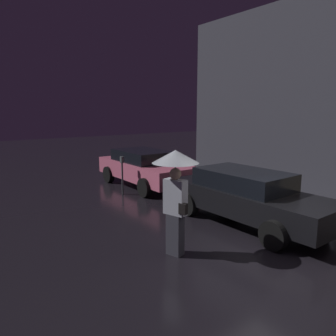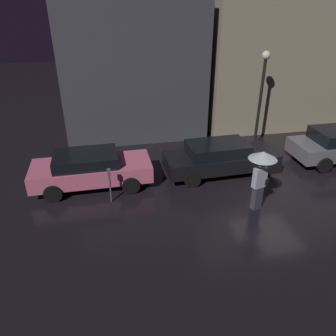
{
  "view_description": "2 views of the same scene",
  "coord_description": "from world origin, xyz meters",
  "px_view_note": "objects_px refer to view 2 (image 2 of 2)",
  "views": [
    {
      "loc": [
        3.7,
        -5.15,
        2.98
      ],
      "look_at": [
        -3.59,
        0.07,
        1.35
      ],
      "focal_mm": 35.0,
      "sensor_mm": 36.0,
      "label": 1
    },
    {
      "loc": [
        -6.27,
        -10.04,
        6.61
      ],
      "look_at": [
        -4.24,
        0.12,
        1.14
      ],
      "focal_mm": 35.0,
      "sensor_mm": 36.0,
      "label": 2
    }
  ],
  "objects_px": {
    "parked_car_black": "(220,158)",
    "pedestrian_with_umbrella": "(261,167)",
    "street_lamp_near": "(262,85)",
    "parking_meter": "(110,182)",
    "parked_car_pink": "(91,168)"
  },
  "relations": [
    {
      "from": "parked_car_black",
      "to": "pedestrian_with_umbrella",
      "type": "height_order",
      "value": "pedestrian_with_umbrella"
    },
    {
      "from": "parked_car_black",
      "to": "street_lamp_near",
      "type": "bearing_deg",
      "value": 40.15
    },
    {
      "from": "pedestrian_with_umbrella",
      "to": "street_lamp_near",
      "type": "distance_m",
      "value": 5.76
    },
    {
      "from": "parked_car_black",
      "to": "street_lamp_near",
      "type": "distance_m",
      "value": 4.28
    },
    {
      "from": "parking_meter",
      "to": "street_lamp_near",
      "type": "bearing_deg",
      "value": 27.24
    },
    {
      "from": "pedestrian_with_umbrella",
      "to": "parking_meter",
      "type": "distance_m",
      "value": 5.19
    },
    {
      "from": "parked_car_pink",
      "to": "pedestrian_with_umbrella",
      "type": "distance_m",
      "value": 6.3
    },
    {
      "from": "parked_car_black",
      "to": "parked_car_pink",
      "type": "bearing_deg",
      "value": 177.41
    },
    {
      "from": "pedestrian_with_umbrella",
      "to": "parked_car_black",
      "type": "bearing_deg",
      "value": -97.45
    },
    {
      "from": "parked_car_black",
      "to": "street_lamp_near",
      "type": "height_order",
      "value": "street_lamp_near"
    },
    {
      "from": "street_lamp_near",
      "to": "parking_meter",
      "type": "bearing_deg",
      "value": -152.76
    },
    {
      "from": "parked_car_pink",
      "to": "parked_car_black",
      "type": "relative_size",
      "value": 0.97
    },
    {
      "from": "street_lamp_near",
      "to": "parked_car_black",
      "type": "bearing_deg",
      "value": -137.87
    },
    {
      "from": "parked_car_pink",
      "to": "street_lamp_near",
      "type": "xyz_separation_m",
      "value": [
        7.9,
        2.39,
        2.23
      ]
    },
    {
      "from": "parking_meter",
      "to": "street_lamp_near",
      "type": "xyz_separation_m",
      "value": [
        7.22,
        3.72,
        2.15
      ]
    }
  ]
}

